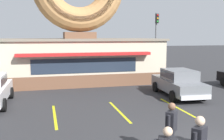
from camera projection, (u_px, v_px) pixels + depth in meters
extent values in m
cube|color=brown|center=(80.00, 75.00, 20.87)|extent=(12.00, 6.00, 0.90)
cube|color=beige|center=(80.00, 55.00, 20.67)|extent=(12.00, 6.00, 2.30)
cube|color=slate|center=(79.00, 40.00, 20.51)|extent=(12.30, 6.30, 0.16)
cube|color=#B21E1E|center=(86.00, 54.00, 17.46)|extent=(9.00, 0.60, 0.20)
cube|color=#232D3D|center=(86.00, 66.00, 17.84)|extent=(7.20, 0.03, 1.00)
cube|color=brown|center=(79.00, 35.00, 20.47)|extent=(2.40, 1.80, 0.50)
cylinder|color=black|center=(224.00, 82.00, 18.54)|extent=(0.27, 0.65, 0.64)
cube|color=slate|center=(178.00, 85.00, 15.60)|extent=(2.07, 4.51, 0.68)
cube|color=slate|center=(179.00, 75.00, 15.37)|extent=(1.70, 2.21, 0.60)
cube|color=#232D3D|center=(179.00, 74.00, 15.37)|extent=(1.72, 2.12, 0.36)
cube|color=silver|center=(164.00, 82.00, 17.81)|extent=(1.67, 0.22, 0.24)
cube|color=silver|center=(196.00, 98.00, 13.46)|extent=(1.67, 0.22, 0.24)
cylinder|color=black|center=(156.00, 87.00, 16.82)|extent=(0.26, 0.65, 0.64)
cylinder|color=black|center=(181.00, 86.00, 17.13)|extent=(0.26, 0.65, 0.64)
cylinder|color=black|center=(173.00, 96.00, 14.16)|extent=(0.26, 0.65, 0.64)
cylinder|color=black|center=(203.00, 95.00, 14.47)|extent=(0.26, 0.65, 0.64)
cylinder|color=black|center=(11.00, 93.00, 15.01)|extent=(0.23, 0.64, 0.64)
cylinder|color=black|center=(4.00, 105.00, 12.39)|extent=(0.23, 0.64, 0.64)
sphere|color=beige|center=(168.00, 132.00, 5.65)|extent=(0.21, 0.21, 0.21)
cube|color=black|center=(199.00, 140.00, 6.08)|extent=(0.45, 0.42, 0.63)
cylinder|color=black|center=(203.00, 138.00, 6.27)|extent=(0.10, 0.10, 0.58)
sphere|color=beige|center=(200.00, 121.00, 6.02)|extent=(0.23, 0.23, 0.23)
cube|color=black|center=(171.00, 121.00, 7.56)|extent=(0.44, 0.44, 0.60)
cylinder|color=black|center=(174.00, 120.00, 7.78)|extent=(0.10, 0.10, 0.55)
cylinder|color=black|center=(169.00, 125.00, 7.35)|extent=(0.10, 0.10, 0.55)
sphere|color=brown|center=(172.00, 106.00, 7.50)|extent=(0.22, 0.22, 0.22)
cylinder|color=#595B60|center=(156.00, 43.00, 25.94)|extent=(0.16, 0.16, 5.80)
cube|color=black|center=(157.00, 18.00, 25.46)|extent=(0.28, 0.24, 0.90)
sphere|color=red|center=(158.00, 15.00, 25.31)|extent=(0.18, 0.18, 0.18)
sphere|color=orange|center=(158.00, 18.00, 25.34)|extent=(0.18, 0.18, 0.18)
sphere|color=green|center=(158.00, 22.00, 25.38)|extent=(0.18, 0.18, 0.18)
cube|color=yellow|center=(55.00, 116.00, 11.71)|extent=(0.12, 3.60, 0.01)
cube|color=yellow|center=(119.00, 111.00, 12.46)|extent=(0.12, 3.60, 0.01)
cube|color=yellow|center=(176.00, 107.00, 13.20)|extent=(0.12, 3.60, 0.01)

